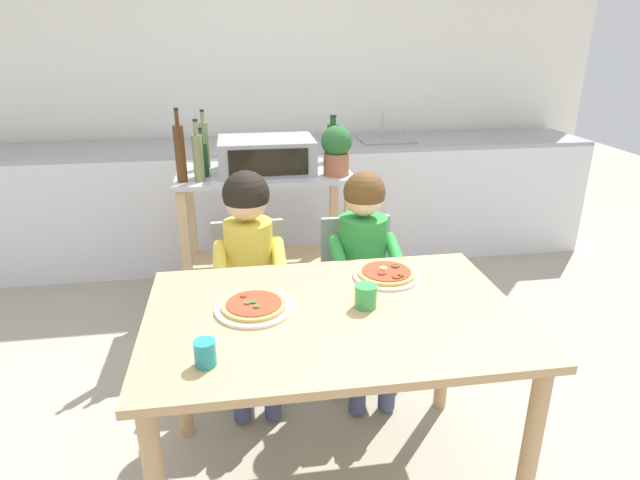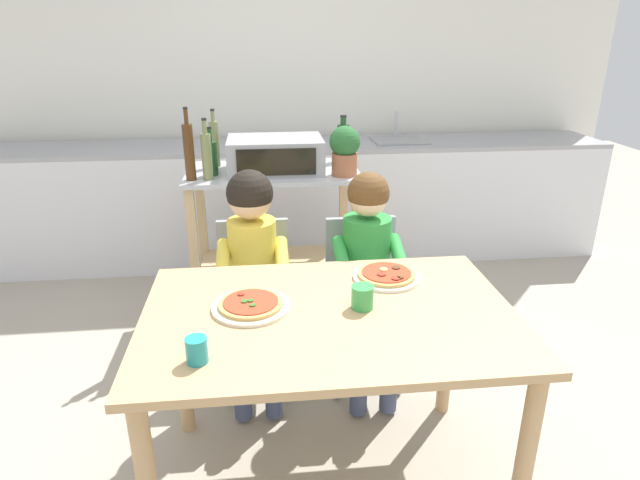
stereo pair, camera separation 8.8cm
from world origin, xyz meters
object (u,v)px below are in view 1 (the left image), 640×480
kitchen_island_cart (266,221)px  toaster_oven (267,155)px  bottle_slim_sauce (333,141)px  dining_chair_right (358,288)px  bottle_tall_green_wine (204,144)px  pizza_plate_white (386,274)px  drinking_cup_green (366,296)px  bottle_squat_spirits (202,158)px  potted_herb_plant (336,149)px  dining_table (333,338)px  drinking_cup_teal (205,353)px  bottle_brown_beer (198,156)px  child_in_green_shirt (365,260)px  dining_chair_left (251,294)px  pizza_plate_cream (254,307)px  bottle_dark_olive_oil (180,152)px  child_in_yellow_shirt (250,259)px

kitchen_island_cart → toaster_oven: toaster_oven is taller
bottle_slim_sauce → dining_chair_right: bearing=-92.1°
dining_chair_right → bottle_tall_green_wine: bearing=130.9°
kitchen_island_cart → bottle_slim_sauce: size_ratio=3.57×
dining_chair_right → pizza_plate_white: (0.00, -0.46, 0.29)m
dining_chair_right → drinking_cup_green: size_ratio=9.69×
bottle_slim_sauce → bottle_squat_spirits: bearing=-160.4°
potted_herb_plant → dining_chair_right: bearing=-88.8°
bottle_slim_sauce → bottle_squat_spirits: size_ratio=1.03×
dining_table → drinking_cup_green: size_ratio=15.43×
bottle_tall_green_wine → drinking_cup_teal: bottle_tall_green_wine is taller
bottle_brown_beer → child_in_green_shirt: (0.76, -0.67, -0.36)m
bottle_tall_green_wine → dining_chair_right: bottle_tall_green_wine is taller
kitchen_island_cart → child_in_green_shirt: 0.93m
bottle_tall_green_wine → dining_chair_left: bearing=-75.6°
dining_chair_left → bottle_tall_green_wine: bearing=104.4°
potted_herb_plant → child_in_green_shirt: bearing=-89.0°
bottle_squat_spirits → pizza_plate_white: 1.36m
child_in_green_shirt → pizza_plate_cream: 0.75m
toaster_oven → drinking_cup_teal: toaster_oven is taller
potted_herb_plant → dining_chair_left: size_ratio=0.34×
drinking_cup_teal → potted_herb_plant: bearing=66.3°
bottle_squat_spirits → dining_chair_left: (0.22, -0.62, -0.53)m
dining_chair_right → child_in_green_shirt: (0.00, -0.12, 0.20)m
bottle_dark_olive_oil → pizza_plate_cream: (0.32, -1.20, -0.30)m
bottle_brown_beer → dining_chair_left: bearing=-66.2°
drinking_cup_green → bottle_dark_olive_oil: bearing=119.9°
bottle_slim_sauce → drinking_cup_green: bearing=-96.1°
potted_herb_plant → dining_table: bearing=-100.9°
bottle_dark_olive_oil → bottle_squat_spirits: 0.15m
potted_herb_plant → dining_chair_left: (-0.51, -0.54, -0.58)m
bottle_brown_beer → dining_chair_right: bottle_brown_beer is taller
bottle_slim_sauce → bottle_brown_beer: bottle_brown_beer is taller
bottle_slim_sauce → toaster_oven: bearing=-151.6°
kitchen_island_cart → drinking_cup_teal: (-0.27, -1.67, 0.20)m
child_in_green_shirt → drinking_cup_green: child_in_green_shirt is taller
toaster_oven → drinking_cup_green: size_ratio=6.37×
child_in_green_shirt → pizza_plate_cream: (-0.53, -0.53, 0.09)m
drinking_cup_teal → child_in_yellow_shirt: bearing=80.0°
dining_chair_left → dining_chair_right: 0.53m
bottle_slim_sauce → bottle_brown_beer: (-0.79, -0.37, 0.02)m
bottle_squat_spirits → dining_table: (0.49, -1.35, -0.36)m
bottle_slim_sauce → dining_chair_right: size_ratio=0.34×
bottle_dark_olive_oil → pizza_plate_white: 1.36m
bottle_squat_spirits → pizza_plate_cream: (0.22, -1.29, -0.24)m
kitchen_island_cart → drinking_cup_green: kitchen_island_cart is taller
bottle_slim_sauce → pizza_plate_white: bottle_slim_sauce is taller
bottle_dark_olive_oil → dining_table: (0.59, -1.26, -0.42)m
drinking_cup_teal → bottle_tall_green_wine: bearing=91.9°
dining_table → dining_chair_left: 0.79m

